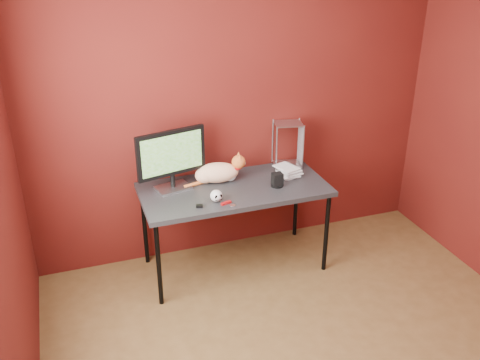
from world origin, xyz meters
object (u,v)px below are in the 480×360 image
object	(u,v)px
cat	(218,172)
skull_mug	(216,196)
desk	(234,193)
monitor	(171,157)
book_stack	(282,131)
speaker	(277,180)

from	to	relation	value
cat	skull_mug	size ratio (longest dim) A/B	5.41
desk	monitor	size ratio (longest dim) A/B	2.66
desk	skull_mug	distance (m)	0.29
monitor	book_stack	world-z (taller)	book_stack
skull_mug	book_stack	distance (m)	0.78
desk	book_stack	xyz separation A→B (m)	(0.44, 0.08, 0.45)
monitor	book_stack	size ratio (longest dim) A/B	0.71
book_stack	skull_mug	bearing A→B (deg)	-157.50
desk	cat	distance (m)	0.22
speaker	book_stack	world-z (taller)	book_stack
skull_mug	monitor	bearing A→B (deg)	121.81
cat	speaker	bearing A→B (deg)	-19.45
cat	book_stack	world-z (taller)	book_stack
skull_mug	book_stack	world-z (taller)	book_stack
speaker	book_stack	distance (m)	0.40
desk	speaker	distance (m)	0.36
monitor	book_stack	xyz separation A→B (m)	(0.91, -0.05, 0.12)
skull_mug	speaker	size ratio (longest dim) A/B	0.85
speaker	cat	bearing A→B (deg)	149.97
desk	monitor	bearing A→B (deg)	164.33
desk	skull_mug	bearing A→B (deg)	-137.98
monitor	skull_mug	world-z (taller)	monitor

